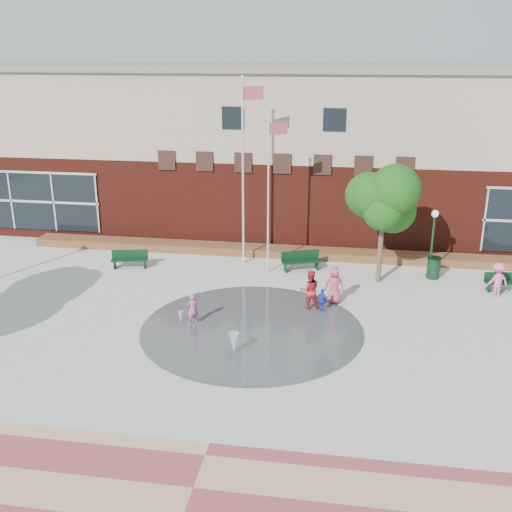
# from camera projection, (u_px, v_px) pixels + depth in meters

# --- Properties ---
(ground) EXTENTS (120.00, 120.00, 0.00)m
(ground) POSITION_uv_depth(u_px,v_px,m) (237.00, 369.00, 19.85)
(ground) COLOR #666056
(ground) RESTS_ON ground
(plaza_concrete) EXTENTS (46.00, 18.00, 0.01)m
(plaza_concrete) POSITION_uv_depth(u_px,v_px,m) (256.00, 318.00, 23.57)
(plaza_concrete) COLOR #A8A8A0
(plaza_concrete) RESTS_ON ground
(splash_pad) EXTENTS (8.40, 8.40, 0.01)m
(splash_pad) POSITION_uv_depth(u_px,v_px,m) (252.00, 329.00, 22.64)
(splash_pad) COLOR #383A3D
(splash_pad) RESTS_ON ground
(library_building) EXTENTS (44.40, 10.40, 9.20)m
(library_building) POSITION_uv_depth(u_px,v_px,m) (292.00, 147.00, 34.61)
(library_building) COLOR #50170F
(library_building) RESTS_ON ground
(flower_bed) EXTENTS (26.00, 1.20, 0.40)m
(flower_bed) POSITION_uv_depth(u_px,v_px,m) (279.00, 256.00, 30.66)
(flower_bed) COLOR maroon
(flower_bed) RESTS_ON ground
(flagpole_left) EXTENTS (1.02, 0.35, 8.93)m
(flagpole_left) POSITION_uv_depth(u_px,v_px,m) (244.00, 163.00, 27.96)
(flagpole_left) COLOR white
(flagpole_left) RESTS_ON ground
(flagpole_right) EXTENTS (0.87, 0.37, 7.40)m
(flagpole_right) POSITION_uv_depth(u_px,v_px,m) (269.00, 187.00, 27.04)
(flagpole_right) COLOR white
(flagpole_right) RESTS_ON ground
(lamp_right) EXTENTS (0.34, 0.34, 3.22)m
(lamp_right) POSITION_uv_depth(u_px,v_px,m) (433.00, 236.00, 27.11)
(lamp_right) COLOR #0F321B
(lamp_right) RESTS_ON ground
(bench_left) EXTENTS (1.80, 0.82, 0.87)m
(bench_left) POSITION_uv_depth(u_px,v_px,m) (130.00, 263.00, 28.83)
(bench_left) COLOR #0F321B
(bench_left) RESTS_ON ground
(bench_mid) EXTENTS (1.93, 1.16, 0.94)m
(bench_mid) POSITION_uv_depth(u_px,v_px,m) (301.00, 265.00, 28.51)
(bench_mid) COLOR #0F321B
(bench_mid) RESTS_ON ground
(bench_right) EXTENTS (1.69, 0.66, 0.83)m
(bench_right) POSITION_uv_depth(u_px,v_px,m) (503.00, 286.00, 26.08)
(bench_right) COLOR #0F321B
(bench_right) RESTS_ON ground
(trash_can) EXTENTS (0.63, 0.63, 1.03)m
(trash_can) POSITION_uv_depth(u_px,v_px,m) (433.00, 268.00, 27.47)
(trash_can) COLOR #0F321B
(trash_can) RESTS_ON ground
(tree_mid) EXTENTS (3.16, 3.16, 5.33)m
(tree_mid) POSITION_uv_depth(u_px,v_px,m) (384.00, 199.00, 25.97)
(tree_mid) COLOR #45332A
(tree_mid) RESTS_ON ground
(water_jet_a) EXTENTS (0.39, 0.39, 0.75)m
(water_jet_a) POSITION_uv_depth(u_px,v_px,m) (234.00, 354.00, 20.84)
(water_jet_a) COLOR white
(water_jet_a) RESTS_ON ground
(water_jet_b) EXTENTS (0.21, 0.21, 0.47)m
(water_jet_b) POSITION_uv_depth(u_px,v_px,m) (181.00, 324.00, 23.12)
(water_jet_b) COLOR white
(water_jet_b) RESTS_ON ground
(child_splash) EXTENTS (0.55, 0.51, 1.26)m
(child_splash) POSITION_uv_depth(u_px,v_px,m) (193.00, 309.00, 22.86)
(child_splash) COLOR #C1499A
(child_splash) RESTS_ON ground
(adult_red) EXTENTS (0.94, 0.80, 1.67)m
(adult_red) POSITION_uv_depth(u_px,v_px,m) (310.00, 290.00, 24.13)
(adult_red) COLOR #AA2725
(adult_red) RESTS_ON ground
(adult_pink) EXTENTS (0.80, 0.54, 1.58)m
(adult_pink) POSITION_uv_depth(u_px,v_px,m) (334.00, 285.00, 24.72)
(adult_pink) COLOR #BF3F55
(adult_pink) RESTS_ON ground
(child_blue) EXTENTS (0.63, 0.53, 1.01)m
(child_blue) POSITION_uv_depth(u_px,v_px,m) (322.00, 301.00, 23.96)
(child_blue) COLOR #2235BB
(child_blue) RESTS_ON ground
(person_bench) EXTENTS (1.16, 0.92, 1.57)m
(person_bench) POSITION_uv_depth(u_px,v_px,m) (497.00, 281.00, 25.25)
(person_bench) COLOR #E258B1
(person_bench) RESTS_ON ground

